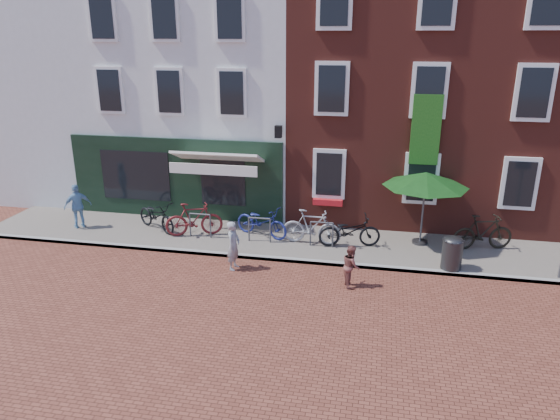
% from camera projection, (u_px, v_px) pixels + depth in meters
% --- Properties ---
extents(ground, '(80.00, 80.00, 0.00)m').
position_uv_depth(ground, '(299.00, 264.00, 15.19)').
color(ground, brown).
extents(sidewalk, '(24.00, 3.00, 0.10)m').
position_uv_depth(sidewalk, '(338.00, 245.00, 16.38)').
color(sidewalk, slate).
rests_on(sidewalk, ground).
extents(building_stucco, '(8.00, 8.00, 9.00)m').
position_uv_depth(building_stucco, '(209.00, 84.00, 21.15)').
color(building_stucco, silver).
rests_on(building_stucco, ground).
extents(building_brick_mid, '(6.00, 8.00, 10.00)m').
position_uv_depth(building_brick_mid, '(382.00, 74.00, 19.69)').
color(building_brick_mid, maroon).
rests_on(building_brick_mid, ground).
extents(building_brick_right, '(6.00, 8.00, 10.00)m').
position_uv_depth(building_brick_right, '(550.00, 76.00, 18.58)').
color(building_brick_right, maroon).
rests_on(building_brick_right, ground).
extents(filler_left, '(7.00, 8.00, 9.00)m').
position_uv_depth(filler_left, '(46.00, 81.00, 22.53)').
color(filler_left, silver).
rests_on(filler_left, ground).
extents(litter_bin, '(0.57, 0.57, 1.05)m').
position_uv_depth(litter_bin, '(452.00, 251.00, 14.46)').
color(litter_bin, '#2E2E30').
rests_on(litter_bin, sidewalk).
extents(parasol, '(2.64, 2.64, 2.44)m').
position_uv_depth(parasol, '(426.00, 177.00, 15.71)').
color(parasol, '#4C4C4F').
rests_on(parasol, sidewalk).
extents(woman, '(0.41, 0.57, 1.44)m').
position_uv_depth(woman, '(233.00, 245.00, 14.64)').
color(woman, gray).
rests_on(woman, ground).
extents(boy, '(0.58, 0.66, 1.16)m').
position_uv_depth(boy, '(351.00, 266.00, 13.68)').
color(boy, brown).
rests_on(boy, ground).
extents(cafe_person, '(0.92, 0.89, 1.54)m').
position_uv_depth(cafe_person, '(78.00, 206.00, 17.54)').
color(cafe_person, '#75A3C3').
rests_on(cafe_person, sidewalk).
extents(bicycle_0, '(2.00, 1.59, 1.02)m').
position_uv_depth(bicycle_0, '(157.00, 216.00, 17.39)').
color(bicycle_0, black).
rests_on(bicycle_0, sidewalk).
extents(bicycle_1, '(1.95, 1.15, 1.13)m').
position_uv_depth(bicycle_1, '(194.00, 219.00, 16.88)').
color(bicycle_1, maroon).
rests_on(bicycle_1, sidewalk).
extents(bicycle_2, '(2.05, 1.32, 1.02)m').
position_uv_depth(bicycle_2, '(262.00, 222.00, 16.84)').
color(bicycle_2, navy).
rests_on(bicycle_2, sidewalk).
extents(bicycle_3, '(1.90, 0.60, 1.13)m').
position_uv_depth(bicycle_3, '(312.00, 227.00, 16.21)').
color(bicycle_3, gray).
rests_on(bicycle_3, sidewalk).
extents(bicycle_4, '(2.04, 1.09, 1.02)m').
position_uv_depth(bicycle_4, '(350.00, 231.00, 16.02)').
color(bicycle_4, black).
rests_on(bicycle_4, sidewalk).
extents(bicycle_5, '(1.95, 1.00, 1.13)m').
position_uv_depth(bicycle_5, '(483.00, 232.00, 15.78)').
color(bicycle_5, black).
rests_on(bicycle_5, sidewalk).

